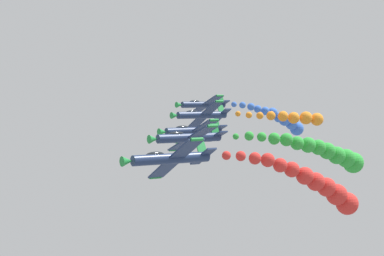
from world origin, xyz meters
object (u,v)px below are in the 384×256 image
airplane_right_inner (193,131)px  airplane_left_outer (201,115)px  airplane_right_outer (203,105)px  airplane_left_inner (188,138)px  airplane_lead (170,158)px

airplane_right_inner → airplane_left_outer: size_ratio=1.00×
airplane_right_inner → airplane_right_outer: size_ratio=1.00×
airplane_left_inner → airplane_right_inner: bearing=-36.6°
airplane_left_inner → airplane_right_outer: (27.16, -20.94, 3.93)m
airplane_left_inner → airplane_right_inner: airplane_right_inner is taller
airplane_lead → airplane_right_inner: 23.69m
airplane_lead → airplane_left_inner: 12.65m
airplane_right_inner → airplane_right_outer: 23.50m
airplane_left_inner → airplane_right_inner: size_ratio=1.00×
airplane_left_inner → airplane_right_outer: 34.52m
airplane_lead → airplane_right_inner: (18.25, -15.01, 1.75)m
airplane_right_outer → airplane_right_inner: bearing=141.9°
airplane_lead → airplane_right_outer: bearing=-38.8°
airplane_left_inner → airplane_right_outer: airplane_right_outer is taller
airplane_lead → airplane_left_outer: (26.72, -22.27, 3.76)m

